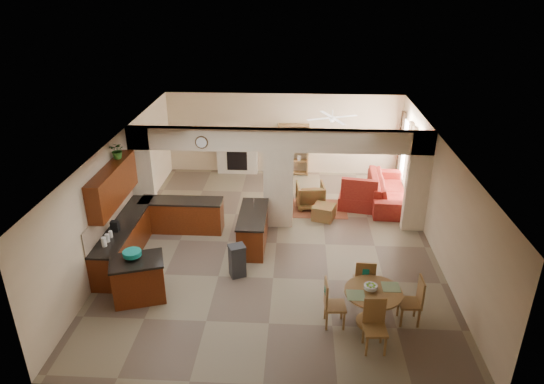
# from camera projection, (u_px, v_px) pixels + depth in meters

# --- Properties ---
(floor) EXTENTS (10.00, 10.00, 0.00)m
(floor) POSITION_uv_depth(u_px,v_px,m) (276.00, 243.00, 12.70)
(floor) COLOR #786C53
(floor) RESTS_ON ground
(ceiling) EXTENTS (10.00, 10.00, 0.00)m
(ceiling) POSITION_uv_depth(u_px,v_px,m) (277.00, 141.00, 11.54)
(ceiling) COLOR white
(ceiling) RESTS_ON wall_back
(wall_back) EXTENTS (8.00, 0.00, 8.00)m
(wall_back) POSITION_uv_depth(u_px,v_px,m) (284.00, 134.00, 16.67)
(wall_back) COLOR beige
(wall_back) RESTS_ON floor
(wall_front) EXTENTS (8.00, 0.00, 8.00)m
(wall_front) POSITION_uv_depth(u_px,v_px,m) (261.00, 328.00, 7.58)
(wall_front) COLOR beige
(wall_front) RESTS_ON floor
(wall_left) EXTENTS (0.00, 10.00, 10.00)m
(wall_left) POSITION_uv_depth(u_px,v_px,m) (120.00, 191.00, 12.33)
(wall_left) COLOR beige
(wall_left) RESTS_ON floor
(wall_right) EXTENTS (0.00, 10.00, 10.00)m
(wall_right) POSITION_uv_depth(u_px,v_px,m) (439.00, 198.00, 11.92)
(wall_right) COLOR beige
(wall_right) RESTS_ON floor
(partition_left_pier) EXTENTS (0.60, 0.25, 2.80)m
(partition_left_pier) POSITION_uv_depth(u_px,v_px,m) (143.00, 176.00, 13.22)
(partition_left_pier) COLOR beige
(partition_left_pier) RESTS_ON floor
(partition_center_pier) EXTENTS (0.80, 0.25, 2.20)m
(partition_center_pier) POSITION_uv_depth(u_px,v_px,m) (278.00, 189.00, 13.16)
(partition_center_pier) COLOR beige
(partition_center_pier) RESTS_ON floor
(partition_right_pier) EXTENTS (0.60, 0.25, 2.80)m
(partition_right_pier) POSITION_uv_depth(u_px,v_px,m) (418.00, 182.00, 12.84)
(partition_right_pier) COLOR beige
(partition_right_pier) RESTS_ON floor
(partition_header) EXTENTS (8.00, 0.25, 0.60)m
(partition_header) POSITION_uv_depth(u_px,v_px,m) (279.00, 140.00, 12.58)
(partition_header) COLOR beige
(partition_header) RESTS_ON partition_center_pier
(kitchen_counter) EXTENTS (2.52, 3.29, 1.48)m
(kitchen_counter) POSITION_uv_depth(u_px,v_px,m) (150.00, 229.00, 12.45)
(kitchen_counter) COLOR #441907
(kitchen_counter) RESTS_ON floor
(upper_cabinets) EXTENTS (0.35, 2.40, 0.90)m
(upper_cabinets) POSITION_uv_depth(u_px,v_px,m) (113.00, 185.00, 11.38)
(upper_cabinets) COLOR #441907
(upper_cabinets) RESTS_ON wall_left
(peninsula) EXTENTS (0.70, 1.85, 0.91)m
(peninsula) POSITION_uv_depth(u_px,v_px,m) (253.00, 229.00, 12.44)
(peninsula) COLOR #441907
(peninsula) RESTS_ON floor
(wall_clock) EXTENTS (0.34, 0.03, 0.34)m
(wall_clock) POSITION_uv_depth(u_px,v_px,m) (201.00, 142.00, 12.56)
(wall_clock) COLOR #53371B
(wall_clock) RESTS_ON partition_header
(rug) EXTENTS (1.60, 1.30, 0.01)m
(rug) POSITION_uv_depth(u_px,v_px,m) (320.00, 208.00, 14.55)
(rug) COLOR brown
(rug) RESTS_ON floor
(fireplace) EXTENTS (1.60, 0.35, 1.20)m
(fireplace) POSITION_uv_depth(u_px,v_px,m) (237.00, 156.00, 16.92)
(fireplace) COLOR beige
(fireplace) RESTS_ON floor
(shelving_unit) EXTENTS (1.00, 0.32, 1.80)m
(shelving_unit) POSITION_uv_depth(u_px,v_px,m) (293.00, 150.00, 16.69)
(shelving_unit) COLOR brown
(shelving_unit) RESTS_ON floor
(window_a) EXTENTS (0.02, 0.90, 1.90)m
(window_a) POSITION_uv_depth(u_px,v_px,m) (416.00, 171.00, 14.09)
(window_a) COLOR white
(window_a) RESTS_ON wall_right
(window_b) EXTENTS (0.02, 0.90, 1.90)m
(window_b) POSITION_uv_depth(u_px,v_px,m) (405.00, 151.00, 15.64)
(window_b) COLOR white
(window_b) RESTS_ON wall_right
(glazed_door) EXTENTS (0.02, 0.70, 2.10)m
(glazed_door) POSITION_uv_depth(u_px,v_px,m) (410.00, 165.00, 14.93)
(glazed_door) COLOR white
(glazed_door) RESTS_ON wall_right
(drape_a_left) EXTENTS (0.10, 0.28, 2.30)m
(drape_a_left) POSITION_uv_depth(u_px,v_px,m) (420.00, 179.00, 13.55)
(drape_a_left) COLOR #421B1A
(drape_a_left) RESTS_ON wall_right
(drape_a_right) EXTENTS (0.10, 0.28, 2.30)m
(drape_a_right) POSITION_uv_depth(u_px,v_px,m) (411.00, 164.00, 14.64)
(drape_a_right) COLOR #421B1A
(drape_a_right) RESTS_ON wall_right
(drape_b_left) EXTENTS (0.10, 0.28, 2.30)m
(drape_b_left) POSITION_uv_depth(u_px,v_px,m) (408.00, 158.00, 15.10)
(drape_b_left) COLOR #421B1A
(drape_b_left) RESTS_ON wall_right
(drape_b_right) EXTENTS (0.10, 0.28, 2.30)m
(drape_b_right) POSITION_uv_depth(u_px,v_px,m) (400.00, 145.00, 16.19)
(drape_b_right) COLOR #421B1A
(drape_b_right) RESTS_ON wall_right
(ceiling_fan) EXTENTS (1.00, 1.00, 0.10)m
(ceiling_fan) POSITION_uv_depth(u_px,v_px,m) (332.00, 118.00, 14.29)
(ceiling_fan) COLOR white
(ceiling_fan) RESTS_ON ceiling
(kitchen_island) EXTENTS (1.30, 1.09, 0.96)m
(kitchen_island) POSITION_uv_depth(u_px,v_px,m) (139.00, 279.00, 10.38)
(kitchen_island) COLOR #441907
(kitchen_island) RESTS_ON floor
(teal_bowl) EXTENTS (0.39, 0.39, 0.18)m
(teal_bowl) POSITION_uv_depth(u_px,v_px,m) (132.00, 255.00, 10.20)
(teal_bowl) COLOR #128274
(teal_bowl) RESTS_ON kitchen_island
(trash_can) EXTENTS (0.44, 0.41, 0.73)m
(trash_can) POSITION_uv_depth(u_px,v_px,m) (237.00, 262.00, 11.20)
(trash_can) COLOR #2A2A2D
(trash_can) RESTS_ON floor
(dining_table) EXTENTS (1.14, 1.14, 0.78)m
(dining_table) POSITION_uv_depth(u_px,v_px,m) (372.00, 302.00, 9.60)
(dining_table) COLOR brown
(dining_table) RESTS_ON floor
(fruit_bowl) EXTENTS (0.27, 0.27, 0.14)m
(fruit_bowl) POSITION_uv_depth(u_px,v_px,m) (371.00, 287.00, 9.48)
(fruit_bowl) COLOR #6DB827
(fruit_bowl) RESTS_ON dining_table
(sofa) EXTENTS (2.79, 1.23, 0.80)m
(sofa) POSITION_uv_depth(u_px,v_px,m) (388.00, 190.00, 14.83)
(sofa) COLOR maroon
(sofa) RESTS_ON floor
(chaise) EXTENTS (1.19, 1.03, 0.42)m
(chaise) POSITION_uv_depth(u_px,v_px,m) (357.00, 201.00, 14.56)
(chaise) COLOR maroon
(chaise) RESTS_ON floor
(armchair) EXTENTS (0.89, 0.91, 0.75)m
(armchair) POSITION_uv_depth(u_px,v_px,m) (310.00, 195.00, 14.52)
(armchair) COLOR maroon
(armchair) RESTS_ON floor
(ottoman) EXTENTS (0.73, 0.73, 0.42)m
(ottoman) POSITION_uv_depth(u_px,v_px,m) (324.00, 212.00, 13.87)
(ottoman) COLOR maroon
(ottoman) RESTS_ON floor
(plant) EXTENTS (0.40, 0.36, 0.42)m
(plant) POSITION_uv_depth(u_px,v_px,m) (118.00, 150.00, 11.63)
(plant) COLOR #245416
(plant) RESTS_ON upper_cabinets
(chair_north) EXTENTS (0.43, 0.44, 1.02)m
(chair_north) POSITION_uv_depth(u_px,v_px,m) (364.00, 279.00, 10.25)
(chair_north) COLOR brown
(chair_north) RESTS_ON floor
(chair_east) EXTENTS (0.43, 0.42, 1.02)m
(chair_east) POSITION_uv_depth(u_px,v_px,m) (414.00, 299.00, 9.63)
(chair_east) COLOR brown
(chair_east) RESTS_ON floor
(chair_south) EXTENTS (0.45, 0.45, 1.02)m
(chair_south) POSITION_uv_depth(u_px,v_px,m) (375.00, 322.00, 8.98)
(chair_south) COLOR brown
(chair_south) RESTS_ON floor
(chair_west) EXTENTS (0.44, 0.44, 1.02)m
(chair_west) POSITION_uv_depth(u_px,v_px,m) (331.00, 302.00, 9.55)
(chair_west) COLOR brown
(chair_west) RESTS_ON floor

